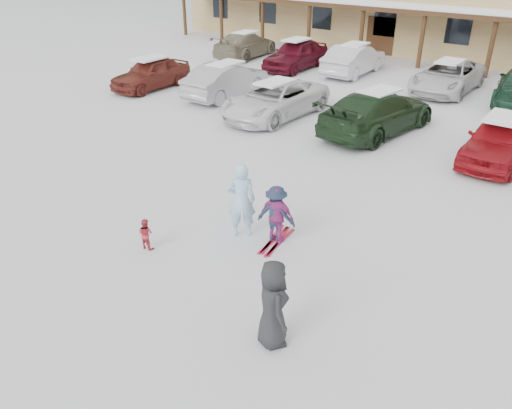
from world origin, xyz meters
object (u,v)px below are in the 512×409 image
Objects in this scene: child_magenta at (277,216)px; parked_car_8 at (296,54)px; parked_car_0 at (151,73)px; parked_car_3 at (377,112)px; child_navy at (276,214)px; toddler_red at (146,234)px; parked_car_2 at (275,99)px; parked_car_1 at (226,80)px; parked_car_10 at (448,76)px; adult_skier at (241,200)px; parked_car_7 at (245,45)px; bystander_dark at (273,304)px; parked_car_4 at (499,139)px; parked_car_9 at (354,59)px.

child_magenta is 0.31× the size of parked_car_8.
parked_car_3 is at bearing 2.47° from parked_car_0.
toddler_red is at bearing 28.57° from child_navy.
child_magenta reaches higher than parked_car_2.
parked_car_0 is at bearing -51.79° from toddler_red.
child_navy is at bearing -32.43° from parked_car_0.
toddler_red is 12.67m from parked_car_1.
parked_car_1 is at bearing -50.40° from child_magenta.
parked_car_3 is 1.16× the size of parked_car_8.
child_navy is 1.00× the size of child_magenta.
child_magenta is at bearing 107.56° from parked_car_3.
parked_car_10 is at bearing 1.32° from parked_car_8.
adult_skier is at bearing -88.91° from parked_car_10.
parked_car_2 is at bearing -80.32° from toddler_red.
child_navy is 0.28× the size of parked_car_7.
parked_car_8 reaches higher than parked_car_0.
bystander_dark reaches higher than parked_car_8.
bystander_dark is at bearing 96.99° from adult_skier.
parked_car_8 is 0.91× the size of parked_car_10.
adult_skier is 0.45× the size of parked_car_0.
parked_car_4 is 18.17m from parked_car_7.
parked_car_3 is 4.25m from parked_car_4.
bystander_dark is at bearing -59.13° from parked_car_8.
parked_car_0 is 0.82× the size of parked_car_10.
parked_car_9 is (-6.45, 15.99, 0.07)m from child_magenta.
parked_car_3 is 7.18m from parked_car_10.
parked_car_7 is 1.06× the size of parked_car_9.
parked_car_8 reaches higher than child_magenta.
parked_car_1 is 7.48m from parked_car_3.
adult_skier is at bearing 8.86° from child_magenta.
parked_car_4 is at bearing -61.35° from parked_car_10.
adult_skier is 17.69m from parked_car_8.
parked_car_3 reaches higher than child_magenta.
parked_car_3 is (4.05, 0.74, 0.08)m from parked_car_2.
parked_car_4 reaches higher than child_navy.
parked_car_9 is (-9.19, 7.71, 0.05)m from parked_car_4.
parked_car_3 is (-1.46, 8.38, 0.07)m from child_navy.
parked_car_7 is (-12.86, 16.22, -0.21)m from adult_skier.
parked_car_2 is at bearing -1.13° from parked_car_0.
parked_car_2 is 0.94× the size of parked_car_3.
parked_car_10 is (8.16, 0.42, -0.08)m from parked_car_8.
parked_car_9 is (7.27, 0.00, 0.05)m from parked_car_7.
adult_skier is 0.88m from child_navy.
parked_car_4 is at bearing -114.69° from child_magenta.
parked_car_2 is at bearing -99.67° from adult_skier.
child_navy is 8.50m from parked_car_3.
parked_car_8 is (4.17, -0.81, 0.06)m from parked_car_7.
toddler_red is 18.51m from parked_car_9.
parked_car_1 is 3.56m from parked_car_2.
toddler_red is 0.14× the size of parked_car_3.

